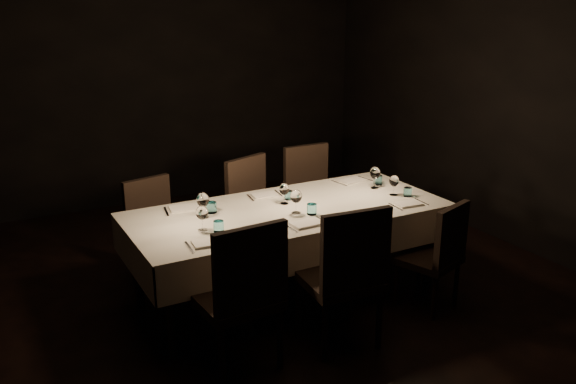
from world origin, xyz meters
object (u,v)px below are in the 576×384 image
chair_far_left (155,225)px  chair_far_center (256,207)px  chair_near_right (438,251)px  chair_far_right (312,193)px  chair_near_left (242,291)px  chair_near_center (345,272)px  dining_table (288,218)px

chair_far_left → chair_far_center: bearing=-19.5°
chair_near_right → chair_far_right: bearing=-102.0°
chair_near_left → chair_near_right: chair_near_left is taller
chair_near_center → chair_far_right: size_ratio=1.06×
chair_near_left → chair_far_right: chair_near_left is taller
chair_near_right → chair_far_right: (-0.19, 1.59, 0.05)m
dining_table → chair_near_left: (-0.76, -0.78, -0.12)m
dining_table → chair_near_left: bearing=-134.3°
chair_far_center → chair_far_right: size_ratio=1.00×
chair_near_left → chair_far_center: 1.71m
chair_near_center → chair_near_right: chair_near_center is taller
chair_near_center → chair_near_left: bearing=-1.4°
chair_far_left → chair_far_right: chair_far_right is taller
chair_near_center → chair_far_center: (0.08, 1.58, -0.03)m
dining_table → chair_far_right: 1.13m
chair_near_center → chair_far_left: chair_near_center is taller
chair_far_left → chair_far_right: 1.58m
chair_near_left → chair_far_center: size_ratio=1.06×
chair_far_left → chair_far_center: 0.92m
chair_far_right → chair_far_center: bearing=-169.1°
chair_near_right → chair_far_center: size_ratio=0.89×
chair_near_center → chair_far_left: 1.88m
chair_near_left → chair_far_left: bearing=-90.5°
chair_near_left → chair_near_right: (1.68, 0.04, -0.08)m
chair_far_center → chair_far_right: bearing=-9.2°
chair_near_center → chair_far_right: bearing=-108.9°
chair_far_left → chair_far_center: size_ratio=0.90×
chair_near_center → chair_near_right: (0.94, 0.12, -0.08)m
chair_far_left → chair_far_right: bearing=-12.0°
dining_table → chair_near_left: 1.09m
chair_near_right → chair_far_left: 2.37m
chair_near_left → dining_table: bearing=-138.0°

